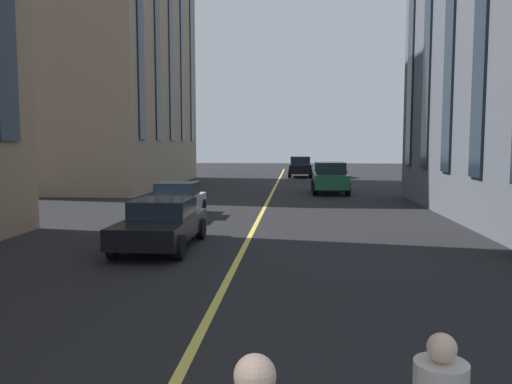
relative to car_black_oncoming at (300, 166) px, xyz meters
name	(u,v)px	position (x,y,z in m)	size (l,w,h in m)	color
lane_centre_line	(262,213)	(-24.71, 1.81, -0.96)	(80.00, 0.16, 0.01)	#D8C64C
car_black_oncoming	(300,166)	(0.00, 0.00, 0.00)	(4.70, 2.14, 1.88)	black
car_silver_mid	(177,200)	(-26.06, 5.17, -0.27)	(3.90, 1.89, 1.40)	#B7BABF
car_green_far	(335,170)	(-0.06, -3.09, -0.27)	(4.40, 1.95, 1.37)	#1E6038
car_green_trailing	(330,177)	(-15.29, -1.68, 0.00)	(4.70, 2.14, 1.88)	#1E6038
car_black_near	(162,223)	(-32.20, 4.15, -0.27)	(4.40, 1.95, 1.37)	black
building_left_near	(83,24)	(-10.09, 15.64, 10.55)	(17.89, 12.79, 23.03)	gray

